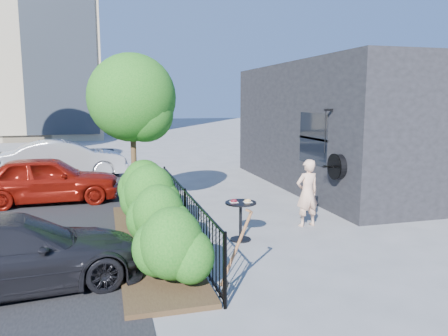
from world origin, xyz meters
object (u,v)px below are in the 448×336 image
object	(u,v)px
cafe_table	(241,214)
shovel	(234,257)
car_red	(47,179)
woman	(307,193)
car_silver	(65,160)
car_darkgrey	(13,253)
patio_tree	(135,103)

from	to	relation	value
cafe_table	shovel	world-z (taller)	shovel
cafe_table	car_red	bearing A→B (deg)	132.30
woman	car_silver	bearing A→B (deg)	-61.26
cafe_table	car_darkgrey	size ratio (longest dim) A/B	0.22
shovel	car_red	size ratio (longest dim) A/B	0.34
car_red	car_silver	world-z (taller)	car_silver
patio_tree	car_darkgrey	distance (m)	5.28
cafe_table	car_silver	size ratio (longest dim) A/B	0.20
cafe_table	car_silver	xyz separation A→B (m)	(-4.00, 8.46, 0.15)
patio_tree	shovel	distance (m)	5.87
patio_tree	woman	world-z (taller)	patio_tree
cafe_table	car_silver	world-z (taller)	car_silver
patio_tree	shovel	xyz separation A→B (m)	(0.98, -5.36, -2.19)
cafe_table	woman	size ratio (longest dim) A/B	0.55
car_silver	car_red	bearing A→B (deg)	168.41
shovel	car_darkgrey	xyz separation A→B (m)	(-3.15, 1.07, -0.01)
cafe_table	shovel	size ratio (longest dim) A/B	0.65
cafe_table	woman	xyz separation A→B (m)	(1.76, 0.58, 0.22)
shovel	car_red	bearing A→B (deg)	115.44
woman	car_red	distance (m)	7.17
patio_tree	car_red	distance (m)	3.54
car_silver	shovel	bearing A→B (deg)	-172.77
patio_tree	cafe_table	xyz separation A→B (m)	(1.84, -2.97, -2.21)
woman	car_darkgrey	xyz separation A→B (m)	(-5.77, -1.90, -0.20)
shovel	car_silver	distance (m)	11.30
cafe_table	car_darkgrey	xyz separation A→B (m)	(-4.01, -1.32, 0.02)
car_red	car_darkgrey	bearing A→B (deg)	-178.85
shovel	car_darkgrey	distance (m)	3.32
cafe_table	car_darkgrey	distance (m)	4.22
car_darkgrey	woman	bearing A→B (deg)	-79.96
car_red	woman	bearing A→B (deg)	-124.61
car_red	car_darkgrey	size ratio (longest dim) A/B	0.99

